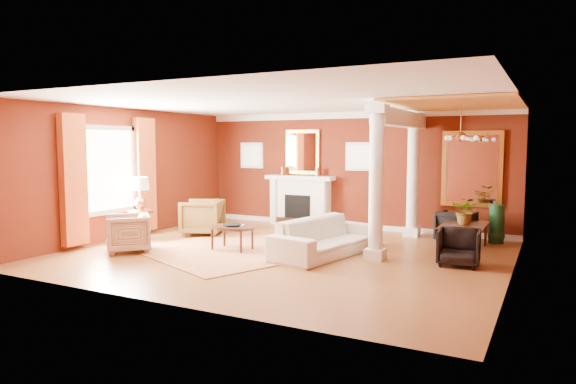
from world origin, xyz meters
The scene contains 27 objects.
ground centered at (0.00, 0.00, 0.00)m, with size 8.00×8.00×0.00m, color brown.
room_shell centered at (0.00, 0.00, 2.02)m, with size 8.04×7.04×2.92m.
fireplace centered at (-1.30, 3.32, 0.65)m, with size 1.85×0.42×1.29m.
overmantel_mirror centered at (-1.30, 3.45, 1.90)m, with size 0.95×0.07×1.15m.
flank_window_left centered at (-2.85, 3.46, 1.80)m, with size 0.70×0.07×0.70m.
flank_window_right centered at (0.25, 3.46, 1.80)m, with size 0.70×0.07×0.70m.
left_window centered at (-3.89, -0.60, 1.42)m, with size 0.21×2.55×2.60m.
column_front centered at (1.70, 0.30, 1.43)m, with size 0.36×0.36×2.80m.
column_back centered at (1.70, 3.00, 1.43)m, with size 0.36×0.36×2.80m.
header_beam centered at (1.70, 1.90, 2.62)m, with size 0.30×3.20×0.32m, color white.
amber_ceiling centered at (2.85, 1.75, 2.87)m, with size 2.30×3.40×0.04m, color #EDAB45.
dining_mirror centered at (2.90, 3.45, 1.55)m, with size 1.30×0.07×1.70m.
chandelier centered at (2.90, 1.80, 2.25)m, with size 0.60×0.62×0.75m.
crown_trim centered at (0.00, 3.46, 2.82)m, with size 8.00×0.08×0.16m, color white.
base_trim centered at (0.00, 3.46, 0.06)m, with size 8.00×0.08×0.12m, color white.
rug centered at (-0.85, 0.31, 0.01)m, with size 3.22×4.29×0.02m, color maroon.
sofa centered at (0.76, 0.21, 0.47)m, with size 2.42×0.71×0.95m, color beige.
armchair_leopard centered at (-2.68, 0.96, 0.45)m, with size 0.88×0.83×0.91m, color black.
armchair_stripe centered at (-2.80, -1.27, 0.41)m, with size 0.79×0.74×0.82m, color tan.
coffee_table centered at (-1.08, -0.20, 0.44)m, with size 0.96×0.96×0.49m.
coffee_book centered at (-1.03, -0.15, 0.60)m, with size 0.16×0.02×0.22m, color black.
side_table centered at (-3.50, -0.17, 0.92)m, with size 0.55×0.55×1.38m.
dining_table centered at (3.03, 1.88, 0.41)m, with size 1.47×0.52×0.82m, color black.
dining_chair_near centered at (3.13, 0.52, 0.35)m, with size 0.69×0.64×0.71m, color black.
dining_chair_far centered at (2.73, 2.69, 0.38)m, with size 0.73×0.68×0.75m, color black.
green_urn centered at (3.50, 3.00, 0.33)m, with size 0.35×0.35×0.84m.
potted_plant centered at (3.02, 1.92, 1.03)m, with size 0.49×0.54×0.42m, color #26591E.
Camera 1 is at (4.53, -8.60, 2.09)m, focal length 32.00 mm.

